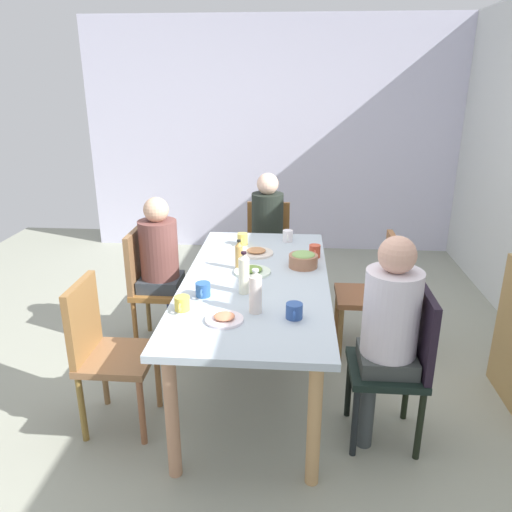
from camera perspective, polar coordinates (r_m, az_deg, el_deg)
name	(u,v)px	position (r m, az deg, el deg)	size (l,w,h in m)	color
ground_plane	(256,381)	(3.49, 0.00, -14.16)	(6.88, 6.88, 0.00)	#979A88
wall_left	(276,138)	(5.85, 2.30, 13.38)	(0.12, 4.34, 2.60)	silver
dining_table	(256,290)	(3.17, 0.00, -3.98)	(1.94, 0.91, 0.76)	#B1C0CB
chair_0	(103,346)	(3.00, -17.10, -9.89)	(0.40, 0.40, 0.90)	#8B613E
chair_1	(268,247)	(4.48, 1.34, 1.04)	(0.40, 0.40, 0.90)	olive
person_1	(267,229)	(4.33, 1.30, 3.06)	(0.30, 0.30, 1.20)	#383948
chair_2	(402,359)	(2.87, 16.36, -11.23)	(0.40, 0.40, 0.90)	black
person_2	(388,324)	(2.75, 14.92, -7.50)	(0.30, 0.30, 1.21)	#394041
chair_3	(375,288)	(3.72, 13.53, -3.58)	(0.40, 0.40, 0.90)	brown
chair_4	(151,281)	(3.82, -11.99, -2.82)	(0.40, 0.40, 0.90)	olive
person_4	(161,260)	(3.73, -10.82, -0.42)	(0.30, 0.30, 1.15)	navy
plate_0	(252,271)	(3.22, -0.42, -1.71)	(0.24, 0.24, 0.04)	silver
plate_1	(256,252)	(3.56, 0.04, 0.46)	(0.24, 0.24, 0.04)	silver
plate_2	(224,318)	(2.60, -3.65, -7.16)	(0.20, 0.20, 0.04)	white
bowl_0	(303,259)	(3.32, 5.43, -0.39)	(0.19, 0.19, 0.10)	#9F694C
cup_0	(182,303)	(2.73, -8.48, -5.41)	(0.12, 0.08, 0.08)	#DBC64B
cup_1	(288,236)	(3.83, 3.66, 2.30)	(0.11, 0.08, 0.09)	white
cup_2	(242,239)	(3.75, -1.56, 1.95)	(0.11, 0.08, 0.09)	#DFC355
cup_3	(203,290)	(2.88, -6.11, -3.86)	(0.12, 0.09, 0.08)	#2C5A9E
cup_4	(315,251)	(3.51, 6.75, 0.55)	(0.12, 0.08, 0.09)	#CF4F35
cup_5	(294,311)	(2.62, 4.41, -6.31)	(0.12, 0.09, 0.08)	#2F5095
bottle_0	(255,292)	(2.65, -0.07, -4.16)	(0.07, 0.07, 0.25)	silver
bottle_1	(244,274)	(2.88, -1.39, -2.03)	(0.06, 0.06, 0.25)	#ECE8C9
bottle_2	(239,255)	(3.26, -1.97, 0.07)	(0.05, 0.05, 0.20)	tan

